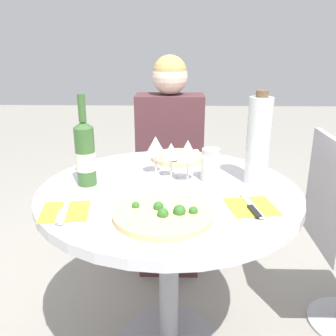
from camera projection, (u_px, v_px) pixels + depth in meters
dining_table at (169, 218)px, 1.43m from camera, size 0.97×0.97×0.73m
chair_behind_diner at (170, 181)px, 2.29m from camera, size 0.38×0.38×0.89m
seated_diner at (169, 173)px, 2.13m from camera, size 0.38×0.40×1.18m
pizza_large at (163, 214)px, 1.16m from camera, size 0.31×0.31×0.05m
pizza_small_far at (178, 158)px, 1.69m from camera, size 0.24×0.24×0.05m
wine_bottle at (85, 153)px, 1.39m from camera, size 0.07×0.07×0.34m
tall_carafe at (258, 140)px, 1.39m from camera, size 0.09×0.09×0.35m
sugar_shaker at (210, 165)px, 1.45m from camera, size 0.07×0.07×0.13m
wine_glass_center at (171, 152)px, 1.47m from camera, size 0.07×0.07×0.14m
wine_glass_back_left at (156, 146)px, 1.51m from camera, size 0.08×0.08×0.15m
wine_glass_front_right at (188, 151)px, 1.42m from camera, size 0.08×0.08×0.16m
place_setting_left at (65, 212)px, 1.19m from camera, size 0.17×0.19×0.01m
place_setting_right at (252, 207)px, 1.23m from camera, size 0.17×0.19×0.01m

